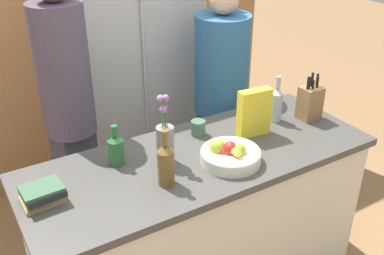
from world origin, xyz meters
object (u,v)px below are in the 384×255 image
coffee_mug (198,127)px  bottle_oil (276,103)px  book_stack (42,194)px  flower_vase (165,141)px  cereal_box (254,113)px  refrigerator (134,61)px  fruit_bowl (230,154)px  knife_block (310,102)px  person_at_sink (68,103)px  bottle_vinegar (166,163)px  bottle_wine (116,149)px  person_in_blue (221,93)px

coffee_mug → bottle_oil: size_ratio=0.37×
coffee_mug → book_stack: bearing=-169.7°
flower_vase → cereal_box: flower_vase is taller
refrigerator → fruit_bowl: size_ratio=6.66×
refrigerator → knife_block: bearing=-64.4°
knife_block → bottle_oil: (-0.18, 0.08, 0.00)m
person_at_sink → coffee_mug: bearing=-57.6°
bottle_vinegar → bottle_wine: (-0.13, 0.27, -0.03)m
refrigerator → book_stack: (-0.97, -1.17, -0.06)m
knife_block → person_at_sink: size_ratio=0.15×
flower_vase → person_in_blue: bearing=38.5°
refrigerator → bottle_vinegar: (-0.45, -1.33, 0.01)m
bottle_oil → person_at_sink: size_ratio=0.15×
fruit_bowl → bottle_vinegar: size_ratio=1.09×
person_in_blue → book_stack: bearing=-144.4°
bottle_vinegar → person_at_sink: 0.80m
cereal_box → person_in_blue: person_in_blue is taller
bottle_wine → knife_block: bearing=-6.1°
fruit_bowl → flower_vase: 0.32m
refrigerator → flower_vase: refrigerator is taller
coffee_mug → bottle_wine: 0.50m
refrigerator → cereal_box: size_ratio=7.60×
bottle_oil → bottle_vinegar: size_ratio=0.99×
refrigerator → bottle_wine: (-0.58, -1.06, -0.01)m
coffee_mug → refrigerator: bearing=85.2°
refrigerator → bottle_vinegar: 1.40m
fruit_bowl → person_at_sink: 0.95m
refrigerator → person_at_sink: size_ratio=1.10×
knife_block → bottle_oil: 0.20m
knife_block → person_in_blue: bearing=110.5°
cereal_box → bottle_wine: cereal_box is taller
coffee_mug → bottle_wine: bottle_wine is taller
knife_block → bottle_wine: (-1.14, 0.12, -0.02)m
bottle_oil → bottle_wine: bottle_oil is taller
person_in_blue → bottle_vinegar: bearing=-125.6°
fruit_bowl → person_at_sink: (-0.55, 0.77, 0.10)m
cereal_box → person_in_blue: bearing=72.5°
fruit_bowl → knife_block: bearing=12.6°
cereal_box → refrigerator: bearing=98.3°
knife_block → book_stack: bearing=179.8°
fruit_bowl → knife_block: knife_block is taller
coffee_mug → bottle_vinegar: bearing=-139.3°
fruit_bowl → flower_vase: (-0.27, 0.16, 0.08)m
fruit_bowl → book_stack: fruit_bowl is taller
person_at_sink → fruit_bowl: bearing=-73.1°
coffee_mug → bottle_vinegar: bottle_vinegar is taller
person_at_sink → bottle_wine: bearing=-100.8°
refrigerator → coffee_mug: (-0.09, -1.01, -0.05)m
coffee_mug → person_in_blue: (0.43, 0.41, -0.05)m
fruit_bowl → flower_vase: flower_vase is taller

